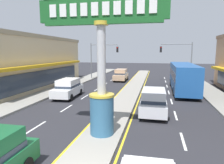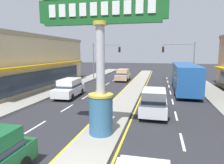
{
  "view_description": "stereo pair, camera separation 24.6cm",
  "coord_description": "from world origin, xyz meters",
  "px_view_note": "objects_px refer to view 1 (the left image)",
  "views": [
    {
      "loc": [
        2.88,
        -5.81,
        4.7
      ],
      "look_at": [
        -0.15,
        7.72,
        2.6
      ],
      "focal_mm": 31.88,
      "sensor_mm": 36.0,
      "label": 1
    },
    {
      "loc": [
        3.12,
        -5.76,
        4.7
      ],
      "look_at": [
        -0.15,
        7.72,
        2.6
      ],
      "focal_mm": 31.88,
      "sensor_mm": 36.0,
      "label": 2
    }
  ],
  "objects_px": {
    "bus_near_left_lane": "(183,76)",
    "suv_near_right_lane": "(121,75)",
    "suv_mid_left_lane": "(68,88)",
    "storefront_left": "(15,62)",
    "traffic_light_left_side": "(101,55)",
    "traffic_light_right_side": "(180,55)",
    "suv_far_left_oncoming": "(154,101)",
    "district_sign": "(102,71)"
  },
  "relations": [
    {
      "from": "traffic_light_left_side",
      "to": "traffic_light_right_side",
      "type": "xyz_separation_m",
      "value": [
        12.68,
        -0.17,
        0.0
      ]
    },
    {
      "from": "traffic_light_left_side",
      "to": "suv_far_left_oncoming",
      "type": "xyz_separation_m",
      "value": [
        9.1,
        -17.62,
        -3.26
      ]
    },
    {
      "from": "bus_near_left_lane",
      "to": "suv_near_right_lane",
      "type": "bearing_deg",
      "value": 141.83
    },
    {
      "from": "traffic_light_right_side",
      "to": "traffic_light_left_side",
      "type": "bearing_deg",
      "value": 179.25
    },
    {
      "from": "storefront_left",
      "to": "suv_near_right_lane",
      "type": "distance_m",
      "value": 15.74
    },
    {
      "from": "storefront_left",
      "to": "traffic_light_right_side",
      "type": "distance_m",
      "value": 23.71
    },
    {
      "from": "district_sign",
      "to": "bus_near_left_lane",
      "type": "height_order",
      "value": "district_sign"
    },
    {
      "from": "suv_near_right_lane",
      "to": "suv_far_left_oncoming",
      "type": "bearing_deg",
      "value": -71.93
    },
    {
      "from": "traffic_light_left_side",
      "to": "bus_near_left_lane",
      "type": "relative_size",
      "value": 0.55
    },
    {
      "from": "traffic_light_right_side",
      "to": "suv_mid_left_lane",
      "type": "height_order",
      "value": "traffic_light_right_side"
    },
    {
      "from": "traffic_light_left_side",
      "to": "suv_mid_left_lane",
      "type": "xyz_separation_m",
      "value": [
        0.28,
        -13.78,
        -3.26
      ]
    },
    {
      "from": "district_sign",
      "to": "traffic_light_right_side",
      "type": "xyz_separation_m",
      "value": [
        6.34,
        22.24,
        0.58
      ]
    },
    {
      "from": "storefront_left",
      "to": "suv_far_left_oncoming",
      "type": "xyz_separation_m",
      "value": [
        17.93,
        -7.52,
        -2.4
      ]
    },
    {
      "from": "bus_near_left_lane",
      "to": "traffic_light_left_side",
      "type": "bearing_deg",
      "value": 148.31
    },
    {
      "from": "bus_near_left_lane",
      "to": "suv_far_left_oncoming",
      "type": "bearing_deg",
      "value": -108.31
    },
    {
      "from": "suv_mid_left_lane",
      "to": "district_sign",
      "type": "bearing_deg",
      "value": -54.93
    },
    {
      "from": "traffic_light_left_side",
      "to": "suv_near_right_lane",
      "type": "relative_size",
      "value": 1.34
    },
    {
      "from": "traffic_light_left_side",
      "to": "suv_near_right_lane",
      "type": "xyz_separation_m",
      "value": [
        3.58,
        -0.73,
        -3.26
      ]
    },
    {
      "from": "bus_near_left_lane",
      "to": "storefront_left",
      "type": "bearing_deg",
      "value": -173.42
    },
    {
      "from": "suv_mid_left_lane",
      "to": "storefront_left",
      "type": "bearing_deg",
      "value": 158.04
    },
    {
      "from": "traffic_light_left_side",
      "to": "bus_near_left_lane",
      "type": "bearing_deg",
      "value": -31.69
    },
    {
      "from": "traffic_light_left_side",
      "to": "suv_mid_left_lane",
      "type": "height_order",
      "value": "traffic_light_left_side"
    },
    {
      "from": "traffic_light_left_side",
      "to": "traffic_light_right_side",
      "type": "height_order",
      "value": "same"
    },
    {
      "from": "bus_near_left_lane",
      "to": "suv_far_left_oncoming",
      "type": "distance_m",
      "value": 10.54
    },
    {
      "from": "storefront_left",
      "to": "suv_near_right_lane",
      "type": "bearing_deg",
      "value": 37.06
    },
    {
      "from": "traffic_light_right_side",
      "to": "suv_far_left_oncoming",
      "type": "height_order",
      "value": "traffic_light_right_side"
    },
    {
      "from": "bus_near_left_lane",
      "to": "suv_mid_left_lane",
      "type": "distance_m",
      "value": 13.6
    },
    {
      "from": "storefront_left",
      "to": "suv_near_right_lane",
      "type": "relative_size",
      "value": 4.73
    },
    {
      "from": "suv_near_right_lane",
      "to": "suv_mid_left_lane",
      "type": "distance_m",
      "value": 13.46
    },
    {
      "from": "traffic_light_right_side",
      "to": "suv_mid_left_lane",
      "type": "distance_m",
      "value": 18.7
    },
    {
      "from": "district_sign",
      "to": "suv_far_left_oncoming",
      "type": "relative_size",
      "value": 1.63
    },
    {
      "from": "district_sign",
      "to": "bus_near_left_lane",
      "type": "relative_size",
      "value": 0.67
    },
    {
      "from": "storefront_left",
      "to": "traffic_light_left_side",
      "type": "distance_m",
      "value": 13.44
    },
    {
      "from": "suv_near_right_lane",
      "to": "bus_near_left_lane",
      "type": "distance_m",
      "value": 11.25
    },
    {
      "from": "suv_mid_left_lane",
      "to": "suv_near_right_lane",
      "type": "bearing_deg",
      "value": 75.8
    },
    {
      "from": "suv_near_right_lane",
      "to": "suv_far_left_oncoming",
      "type": "distance_m",
      "value": 17.77
    },
    {
      "from": "traffic_light_right_side",
      "to": "suv_near_right_lane",
      "type": "distance_m",
      "value": 9.68
    },
    {
      "from": "storefront_left",
      "to": "suv_near_right_lane",
      "type": "height_order",
      "value": "storefront_left"
    },
    {
      "from": "suv_near_right_lane",
      "to": "bus_near_left_lane",
      "type": "height_order",
      "value": "bus_near_left_lane"
    },
    {
      "from": "suv_far_left_oncoming",
      "to": "bus_near_left_lane",
      "type": "bearing_deg",
      "value": 71.69
    },
    {
      "from": "suv_near_right_lane",
      "to": "suv_far_left_oncoming",
      "type": "relative_size",
      "value": 1.0
    },
    {
      "from": "suv_near_right_lane",
      "to": "bus_near_left_lane",
      "type": "xyz_separation_m",
      "value": [
        8.81,
        -6.93,
        0.88
      ]
    }
  ]
}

